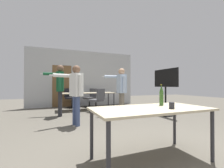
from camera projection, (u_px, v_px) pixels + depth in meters
name	position (u px, v px, depth m)	size (l,w,h in m)	color
ground_plane	(179.00, 166.00, 1.95)	(24.00, 24.00, 0.00)	#5B564C
back_wall	(83.00, 79.00, 7.84)	(5.49, 0.12, 2.86)	#B2B5B7
conference_table_near	(151.00, 113.00, 2.12)	(1.66, 0.81, 0.74)	#C6B793
conference_table_far	(88.00, 94.00, 6.57)	(2.34, 0.83, 0.74)	#C6B793
tv_screen	(166.00, 86.00, 5.31)	(0.44, 1.16, 1.64)	black
person_far_watching	(121.00, 87.00, 5.16)	(0.74, 0.66, 1.65)	slate
person_left_plaid	(60.00, 85.00, 5.16)	(0.78, 0.67, 1.76)	#28282D
person_right_polo	(76.00, 89.00, 3.95)	(0.83, 0.55, 1.59)	#3D4C75
office_chair_far_right	(71.00, 99.00, 7.17)	(0.68, 0.69, 0.92)	black
office_chair_side_rolled	(97.00, 101.00, 5.93)	(0.66, 0.68, 0.92)	black
office_chair_far_left	(90.00, 98.00, 7.44)	(0.68, 0.65, 0.90)	black
beer_bottle	(161.00, 96.00, 2.36)	(0.06, 0.06, 0.33)	#2D511E
drink_cup	(172.00, 106.00, 2.02)	(0.07, 0.07, 0.09)	#232328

